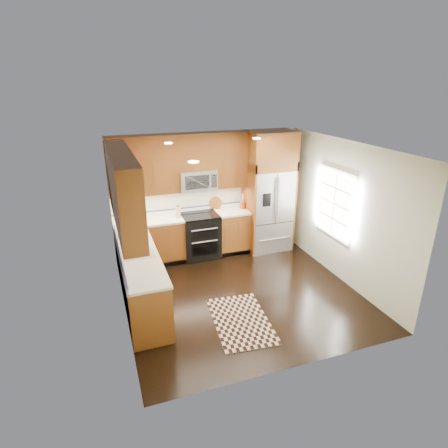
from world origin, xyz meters
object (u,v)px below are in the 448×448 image
object	(u,v)px
range	(200,236)
utensil_crock	(243,204)
knife_block	(178,212)
rug	(241,320)
refrigerator	(269,192)

from	to	relation	value
range	utensil_crock	world-z (taller)	utensil_crock
utensil_crock	knife_block	bearing A→B (deg)	-178.50
knife_block	utensil_crock	bearing A→B (deg)	1.50
rug	utensil_crock	world-z (taller)	utensil_crock
refrigerator	knife_block	world-z (taller)	refrigerator
range	knife_block	xyz separation A→B (m)	(-0.44, 0.06, 0.57)
refrigerator	rug	bearing A→B (deg)	-123.38
knife_block	range	bearing A→B (deg)	-7.70
rug	range	bearing A→B (deg)	94.47
refrigerator	rug	world-z (taller)	refrigerator
refrigerator	rug	distance (m)	3.19
range	rug	distance (m)	2.52
range	refrigerator	xyz separation A→B (m)	(1.55, -0.04, 0.83)
utensil_crock	rug	bearing A→B (deg)	-112.30
refrigerator	knife_block	bearing A→B (deg)	177.20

